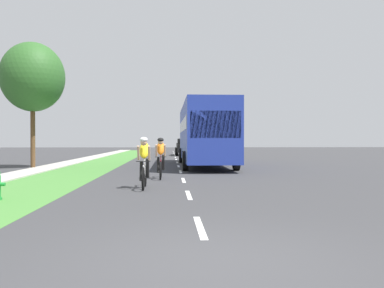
{
  "coord_description": "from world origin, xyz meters",
  "views": [
    {
      "loc": [
        -0.52,
        -4.8,
        1.48
      ],
      "look_at": [
        0.79,
        18.29,
        1.27
      ],
      "focal_mm": 37.49,
      "sensor_mm": 36.0,
      "label": 1
    }
  ],
  "objects_px": {
    "bus_blue": "(204,132)",
    "street_tree_near": "(33,77)",
    "cyclist_trailing": "(161,158)",
    "pickup_black": "(187,147)",
    "cyclist_lead": "(144,162)"
  },
  "relations": [
    {
      "from": "bus_blue",
      "to": "street_tree_near",
      "type": "height_order",
      "value": "street_tree_near"
    },
    {
      "from": "pickup_black",
      "to": "street_tree_near",
      "type": "height_order",
      "value": "street_tree_near"
    },
    {
      "from": "bus_blue",
      "to": "pickup_black",
      "type": "relative_size",
      "value": 2.27
    },
    {
      "from": "cyclist_trailing",
      "to": "bus_blue",
      "type": "relative_size",
      "value": 0.15
    },
    {
      "from": "cyclist_lead",
      "to": "cyclist_trailing",
      "type": "xyz_separation_m",
      "value": [
        0.44,
        3.14,
        0.0
      ]
    },
    {
      "from": "cyclist_lead",
      "to": "bus_blue",
      "type": "relative_size",
      "value": 0.15
    },
    {
      "from": "street_tree_near",
      "to": "pickup_black",
      "type": "bearing_deg",
      "value": 63.41
    },
    {
      "from": "bus_blue",
      "to": "street_tree_near",
      "type": "relative_size",
      "value": 1.74
    },
    {
      "from": "cyclist_trailing",
      "to": "pickup_black",
      "type": "distance_m",
      "value": 24.11
    },
    {
      "from": "street_tree_near",
      "to": "bus_blue",
      "type": "bearing_deg",
      "value": 9.54
    },
    {
      "from": "cyclist_lead",
      "to": "bus_blue",
      "type": "bearing_deg",
      "value": 75.6
    },
    {
      "from": "cyclist_lead",
      "to": "street_tree_near",
      "type": "xyz_separation_m",
      "value": [
        -6.46,
        9.33,
        4.01
      ]
    },
    {
      "from": "cyclist_lead",
      "to": "pickup_black",
      "type": "bearing_deg",
      "value": 84.82
    },
    {
      "from": "cyclist_trailing",
      "to": "street_tree_near",
      "type": "xyz_separation_m",
      "value": [
        -6.89,
        6.2,
        4.01
      ]
    },
    {
      "from": "cyclist_lead",
      "to": "bus_blue",
      "type": "xyz_separation_m",
      "value": [
        2.8,
        10.89,
        1.17
      ]
    }
  ]
}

